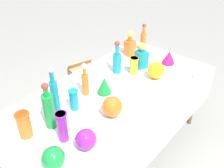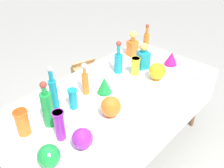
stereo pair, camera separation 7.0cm
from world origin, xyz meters
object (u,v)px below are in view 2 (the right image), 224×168
object	(u,v)px
cardboard_box_behind_right	(63,103)
round_bowl_3	(157,71)
slender_vase_0	(22,122)
tall_bottle_2	(47,108)
slender_vase_2	(73,98)
tall_bottle_0	(85,81)
round_bowl_0	(49,156)
square_decanter_1	(143,57)
square_decanter_0	(133,45)
cardboard_box_behind_left	(90,80)
round_bowl_1	(82,139)
slender_vase_3	(135,66)
tall_bottle_1	(118,61)
fluted_vase_0	(171,58)
slender_vase_1	(59,125)
round_bowl_2	(111,107)
fluted_vase_1	(104,85)
tall_bottle_4	(54,94)
tall_bottle_3	(146,41)

from	to	relation	value
cardboard_box_behind_right	round_bowl_3	bearing A→B (deg)	-69.17
slender_vase_0	tall_bottle_2	bearing A→B (deg)	-18.13
slender_vase_2	tall_bottle_0	bearing A→B (deg)	19.90
round_bowl_0	square_decanter_1	bearing A→B (deg)	12.42
square_decanter_0	round_bowl_0	xyz separation A→B (m)	(-1.50, -0.55, -0.04)
slender_vase_2	cardboard_box_behind_left	size ratio (longest dim) A/B	0.38
tall_bottle_2	round_bowl_1	distance (m)	0.36
cardboard_box_behind_right	slender_vase_3	bearing A→B (deg)	-68.32
cardboard_box_behind_left	slender_vase_2	bearing A→B (deg)	-137.72
tall_bottle_1	slender_vase_0	world-z (taller)	tall_bottle_1
fluted_vase_0	round_bowl_1	world-z (taller)	round_bowl_1
square_decanter_0	square_decanter_1	xyz separation A→B (m)	(-0.14, -0.25, -0.01)
slender_vase_0	slender_vase_1	world-z (taller)	slender_vase_1
slender_vase_2	round_bowl_2	distance (m)	0.32
fluted_vase_1	cardboard_box_behind_right	world-z (taller)	fluted_vase_1
slender_vase_1	cardboard_box_behind_left	bearing A→B (deg)	40.72
fluted_vase_0	fluted_vase_1	world-z (taller)	fluted_vase_1
round_bowl_1	cardboard_box_behind_left	bearing A→B (deg)	46.24
round_bowl_0	cardboard_box_behind_left	bearing A→B (deg)	40.00
tall_bottle_4	square_decanter_1	bearing A→B (deg)	-4.25
slender_vase_2	round_bowl_0	size ratio (longest dim) A/B	1.14
fluted_vase_0	cardboard_box_behind_left	size ratio (longest dim) A/B	0.31
tall_bottle_4	slender_vase_1	distance (m)	0.29
round_bowl_1	tall_bottle_2	bearing A→B (deg)	92.61
tall_bottle_1	round_bowl_2	bearing A→B (deg)	-143.60
fluted_vase_0	square_decanter_0	bearing A→B (deg)	104.47
fluted_vase_1	round_bowl_1	xyz separation A→B (m)	(-0.55, -0.33, -0.00)
slender_vase_3	cardboard_box_behind_right	bearing A→B (deg)	111.68
slender_vase_1	round_bowl_3	world-z (taller)	slender_vase_1
tall_bottle_2	tall_bottle_4	distance (m)	0.13
square_decanter_0	slender_vase_0	xyz separation A→B (m)	(-1.45, -0.18, -0.02)
tall_bottle_1	fluted_vase_0	world-z (taller)	tall_bottle_1
tall_bottle_0	slender_vase_0	xyz separation A→B (m)	(-0.62, -0.03, -0.03)
tall_bottle_3	slender_vase_3	bearing A→B (deg)	-155.21
tall_bottle_4	round_bowl_0	world-z (taller)	tall_bottle_4
fluted_vase_0	round_bowl_3	bearing A→B (deg)	-171.27
round_bowl_0	round_bowl_1	bearing A→B (deg)	-10.26
tall_bottle_4	slender_vase_1	size ratio (longest dim) A/B	1.81
tall_bottle_2	slender_vase_3	distance (m)	0.99
tall_bottle_3	square_decanter_1	xyz separation A→B (m)	(-0.32, -0.20, -0.02)
tall_bottle_2	fluted_vase_1	size ratio (longest dim) A/B	2.39
round_bowl_3	tall_bottle_1	bearing A→B (deg)	112.65
slender_vase_1	cardboard_box_behind_left	size ratio (longest dim) A/B	0.50
tall_bottle_4	slender_vase_1	bearing A→B (deg)	-120.39
slender_vase_1	fluted_vase_1	xyz separation A→B (m)	(0.59, 0.15, -0.04)
tall_bottle_1	tall_bottle_3	size ratio (longest dim) A/B	1.02
tall_bottle_3	fluted_vase_0	size ratio (longest dim) A/B	2.29
slender_vase_2	round_bowl_2	size ratio (longest dim) A/B	1.03
tall_bottle_1	slender_vase_0	xyz separation A→B (m)	(-1.08, -0.06, -0.02)
slender_vase_0	slender_vase_2	size ratio (longest dim) A/B	1.12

